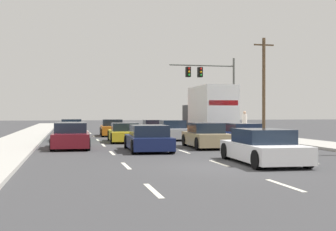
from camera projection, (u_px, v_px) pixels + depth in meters
name	position (u px, v px, depth m)	size (l,w,h in m)	color
ground_plane	(130.00, 133.00, 39.51)	(140.00, 140.00, 0.00)	#3D3D3F
sidewalk_right	(239.00, 134.00, 36.48)	(2.88, 80.00, 0.14)	#B2AFA8
sidewalk_left	(26.00, 137.00, 32.78)	(2.88, 80.00, 0.14)	#B2AFA8
lane_markings	(141.00, 137.00, 33.20)	(6.94, 57.00, 0.01)	silver
car_gray	(72.00, 128.00, 35.93)	(1.97, 4.59, 1.32)	slate
car_green	(72.00, 132.00, 29.79)	(2.05, 4.42, 1.22)	#196B38
car_maroon	(71.00, 137.00, 22.98)	(1.98, 4.47, 1.33)	maroon
car_orange	(112.00, 128.00, 35.32)	(1.96, 4.43, 1.32)	orange
car_yellow	(124.00, 133.00, 28.03)	(2.02, 4.67, 1.20)	yellow
car_navy	(148.00, 139.00, 21.38)	(2.10, 4.48, 1.26)	#141E4C
car_red	(153.00, 128.00, 37.87)	(1.98, 4.34, 1.23)	red
car_silver	(172.00, 131.00, 30.21)	(2.01, 4.22, 1.34)	#B7BABF
car_tan	(206.00, 136.00, 23.35)	(2.00, 4.17, 1.31)	tan
car_white	(263.00, 147.00, 16.15)	(2.16, 4.48, 1.25)	white
box_truck	(209.00, 109.00, 34.42)	(2.72, 7.82, 3.83)	white
car_blue	(242.00, 134.00, 27.11)	(2.11, 4.58, 1.19)	#1E389E
traffic_signal_mast	(208.00, 79.00, 42.26)	(6.48, 0.69, 7.11)	#595B56
utility_pole_mid	(264.00, 85.00, 38.06)	(1.80, 0.28, 8.26)	brown
pedestrian_near_corner	(245.00, 123.00, 34.53)	(0.38, 0.38, 1.84)	#3F3F42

